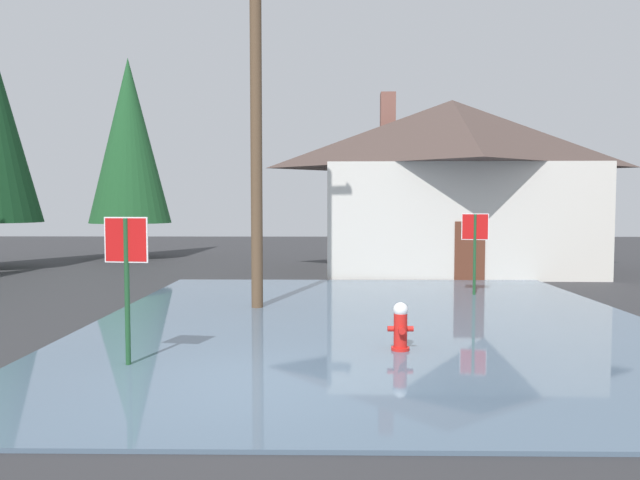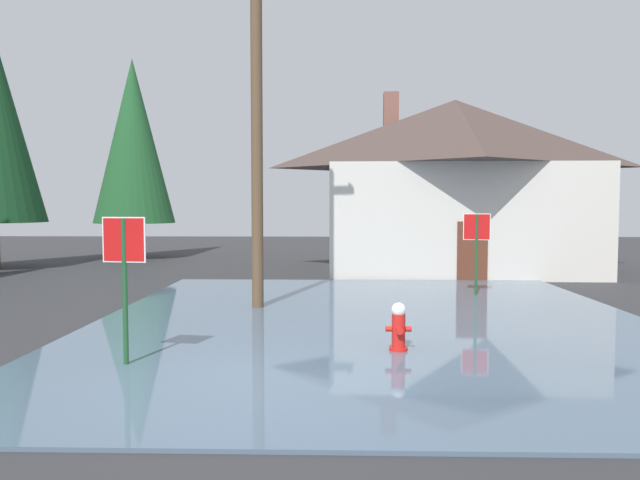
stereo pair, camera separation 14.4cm
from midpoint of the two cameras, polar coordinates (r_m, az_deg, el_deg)
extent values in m
cube|color=#2D2D30|center=(8.48, -6.41, -14.27)|extent=(80.00, 80.00, 0.10)
cube|color=#4C6075|center=(12.87, 4.90, -7.81)|extent=(11.90, 13.66, 0.05)
cube|color=silver|center=(7.42, -4.97, -16.44)|extent=(3.46, 0.61, 0.01)
cylinder|color=#1E4C28|center=(9.56, -18.65, -4.96)|extent=(0.08, 0.08, 2.32)
cube|color=white|center=(9.48, -18.74, 0.02)|extent=(0.70, 0.11, 0.70)
cube|color=red|center=(9.48, -18.74, 0.02)|extent=(0.66, 0.12, 0.66)
cylinder|color=red|center=(10.26, 7.40, -10.57)|extent=(0.31, 0.31, 0.10)
cylinder|color=red|center=(10.18, 7.42, -8.71)|extent=(0.23, 0.23, 0.58)
sphere|color=white|center=(10.12, 7.43, -6.74)|extent=(0.25, 0.25, 0.25)
cylinder|color=red|center=(10.16, 6.47, -8.57)|extent=(0.10, 0.09, 0.09)
cylinder|color=red|center=(10.20, 8.36, -8.54)|extent=(0.10, 0.09, 0.09)
cylinder|color=red|center=(10.01, 7.53, -8.75)|extent=(0.11, 0.10, 0.11)
cylinder|color=brown|center=(14.41, -6.52, 12.79)|extent=(0.28, 0.28, 9.77)
cylinder|color=#1E4C28|center=(16.73, 14.56, -1.48)|extent=(0.08, 0.08, 2.28)
cube|color=white|center=(16.68, 14.60, 1.26)|extent=(0.72, 0.16, 0.73)
cube|color=red|center=(16.68, 14.60, 1.26)|extent=(0.68, 0.16, 0.69)
cube|color=beige|center=(23.33, 12.41, 1.98)|extent=(9.59, 6.95, 3.99)
pyramid|color=#473833|center=(23.48, 12.51, 10.03)|extent=(10.36, 7.50, 2.59)
cube|color=brown|center=(24.46, 6.43, 11.34)|extent=(0.61, 0.61, 2.33)
cube|color=#592D1E|center=(20.04, 14.15, -1.10)|extent=(1.00, 0.08, 2.00)
cylinder|color=#4C3823|center=(29.44, -18.02, -0.07)|extent=(0.47, 0.47, 1.70)
cone|color=#1E5128|center=(29.55, -18.19, 9.14)|extent=(3.79, 3.79, 7.77)
camera|label=1|loc=(0.07, -90.32, -0.02)|focal=32.93mm
camera|label=2|loc=(0.07, 89.68, 0.02)|focal=32.93mm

